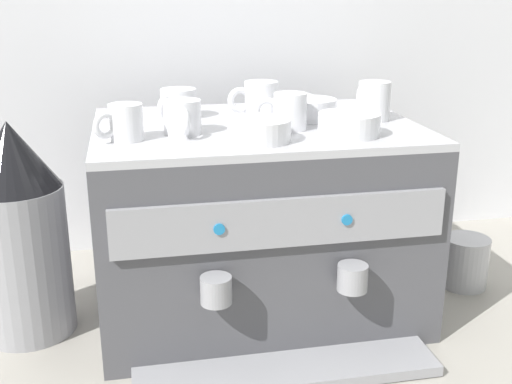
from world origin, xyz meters
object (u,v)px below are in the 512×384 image
object	(u,v)px
ceramic_bowl_2	(349,125)
ceramic_bowl_1	(260,131)
ceramic_bowl_0	(289,102)
ceramic_cup_4	(183,117)
milk_pitcher	(465,262)
ceramic_cup_1	(288,111)
ceramic_cup_5	(373,101)
ceramic_bowl_3	(310,110)
coffee_grinder	(20,231)
espresso_machine	(256,219)
ceramic_cup_3	(259,99)
ceramic_cup_2	(178,104)
ceramic_cup_0	(124,122)

from	to	relation	value
ceramic_bowl_2	ceramic_bowl_1	bearing A→B (deg)	-175.75
ceramic_bowl_0	ceramic_cup_4	bearing A→B (deg)	-140.79
ceramic_bowl_1	ceramic_bowl_2	bearing A→B (deg)	4.25
milk_pitcher	ceramic_cup_1	bearing A→B (deg)	-173.52
ceramic_cup_5	ceramic_bowl_1	distance (m)	0.31
ceramic_bowl_3	coffee_grinder	size ratio (longest dim) A/B	0.25
espresso_machine	ceramic_bowl_1	xyz separation A→B (m)	(-0.02, -0.14, 0.23)
espresso_machine	ceramic_cup_3	distance (m)	0.26
ceramic_cup_2	ceramic_cup_5	world-z (taller)	ceramic_cup_5
ceramic_cup_3	ceramic_bowl_3	size ratio (longest dim) A/B	1.02
espresso_machine	ceramic_cup_2	distance (m)	0.30
ceramic_cup_3	ceramic_bowl_0	distance (m)	0.11
ceramic_cup_0	coffee_grinder	bearing A→B (deg)	161.67
ceramic_bowl_2	milk_pitcher	xyz separation A→B (m)	(0.35, 0.12, -0.37)
ceramic_bowl_2	milk_pitcher	distance (m)	0.53
ceramic_bowl_3	milk_pitcher	world-z (taller)	ceramic_bowl_3
ceramic_cup_1	ceramic_cup_4	distance (m)	0.21
coffee_grinder	espresso_machine	bearing A→B (deg)	1.90
ceramic_cup_4	coffee_grinder	distance (m)	0.40
ceramic_bowl_1	milk_pitcher	size ratio (longest dim) A/B	0.95
ceramic_cup_2	ceramic_bowl_2	xyz separation A→B (m)	(0.31, -0.23, -0.01)
ceramic_cup_0	coffee_grinder	xyz separation A→B (m)	(-0.22, 0.07, -0.23)
ceramic_cup_4	ceramic_bowl_1	xyz separation A→B (m)	(0.13, -0.08, -0.01)
ceramic_cup_4	ceramic_cup_3	bearing A→B (deg)	38.97
ceramic_bowl_1	milk_pitcher	distance (m)	0.66
ceramic_cup_2	ceramic_cup_4	xyz separation A→B (m)	(-0.00, -0.16, 0.00)
ceramic_cup_2	espresso_machine	bearing A→B (deg)	-32.43
espresso_machine	ceramic_cup_5	size ratio (longest dim) A/B	6.00
ceramic_cup_0	milk_pitcher	bearing A→B (deg)	6.06
ceramic_cup_2	ceramic_bowl_3	bearing A→B (deg)	-13.58
ceramic_cup_0	ceramic_bowl_1	size ratio (longest dim) A/B	0.80
ceramic_cup_0	ceramic_bowl_3	size ratio (longest dim) A/B	0.83
ceramic_cup_2	milk_pitcher	size ratio (longest dim) A/B	0.83
ceramic_cup_5	ceramic_bowl_2	bearing A→B (deg)	-127.24
ceramic_bowl_3	milk_pitcher	bearing A→B (deg)	-5.60
milk_pitcher	ceramic_bowl_0	bearing A→B (deg)	157.43
ceramic_cup_0	ceramic_cup_3	distance (m)	0.34
ceramic_cup_3	ceramic_cup_4	size ratio (longest dim) A/B	1.05
ceramic_bowl_1	coffee_grinder	world-z (taller)	ceramic_bowl_1
coffee_grinder	milk_pitcher	size ratio (longest dim) A/B	3.65
ceramic_cup_3	ceramic_cup_5	bearing A→B (deg)	-21.20
ceramic_bowl_3	coffee_grinder	distance (m)	0.65
espresso_machine	ceramic_cup_0	size ratio (longest dim) A/B	7.18
ceramic_bowl_0	ceramic_cup_5	bearing A→B (deg)	-47.95
ceramic_bowl_2	ceramic_bowl_3	distance (m)	0.16
ceramic_cup_4	coffee_grinder	xyz separation A→B (m)	(-0.33, 0.04, -0.23)
espresso_machine	ceramic_cup_1	bearing A→B (deg)	-48.37
ceramic_cup_3	ceramic_bowl_0	xyz separation A→B (m)	(0.08, 0.07, -0.02)
ceramic_cup_0	ceramic_bowl_1	bearing A→B (deg)	-12.62
ceramic_bowl_1	coffee_grinder	bearing A→B (deg)	164.64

